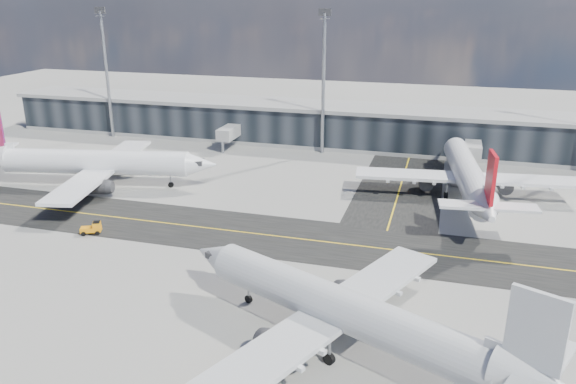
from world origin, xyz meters
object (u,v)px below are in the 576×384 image
Objects in this scene: airliner_near at (346,311)px; service_van at (454,179)px; airliner_af at (93,162)px; baggage_tug at (93,228)px; airliner_redtail at (468,175)px.

airliner_near is 54.49m from service_van.
baggage_tug is (12.01, -18.31, -3.33)m from airliner_af.
airliner_redtail is 7.60× the size of service_van.
airliner_redtail is at bearing 95.59° from baggage_tug.
airliner_af reaches higher than airliner_near.
airliner_near is 6.89× the size of service_van.
service_van is (9.49, 53.56, -3.15)m from airliner_near.
service_van is (48.05, 36.98, -0.10)m from baggage_tug.
baggage_tug is (-49.95, -28.91, -3.25)m from airliner_redtail.
baggage_tug is 60.63m from service_van.
baggage_tug is at bearing 90.88° from airliner_near.
baggage_tug is at bearing 21.83° from airliner_af.
airliner_redtail reaches higher than baggage_tug.
airliner_redtail is 1.10× the size of airliner_near.
airliner_redtail is at bearing 88.28° from airliner_af.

